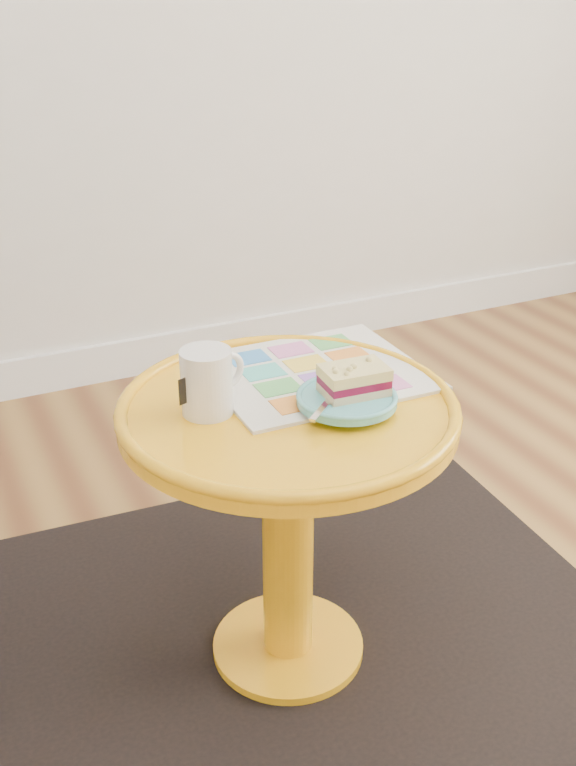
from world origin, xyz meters
name	(u,v)px	position (x,y,z in m)	size (l,w,h in m)	color
rug	(288,650)	(-0.18, 0.70, 0.00)	(1.30, 1.10, 0.01)	black
side_table	(288,483)	(-0.18, 0.70, 0.37)	(0.54, 0.54, 0.52)	orange
newspaper	(315,373)	(-0.09, 0.78, 0.52)	(0.36, 0.30, 0.01)	silver
mug	(208,380)	(-0.30, 0.73, 0.57)	(0.11, 0.08, 0.11)	silver
plate	(347,400)	(-0.11, 0.65, 0.53)	(0.16, 0.16, 0.02)	#53ABB1
cake_slice	(354,380)	(-0.09, 0.65, 0.56)	(0.11, 0.07, 0.04)	#D3BC8C
fork	(331,399)	(-0.13, 0.65, 0.54)	(0.12, 0.11, 0.00)	silver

